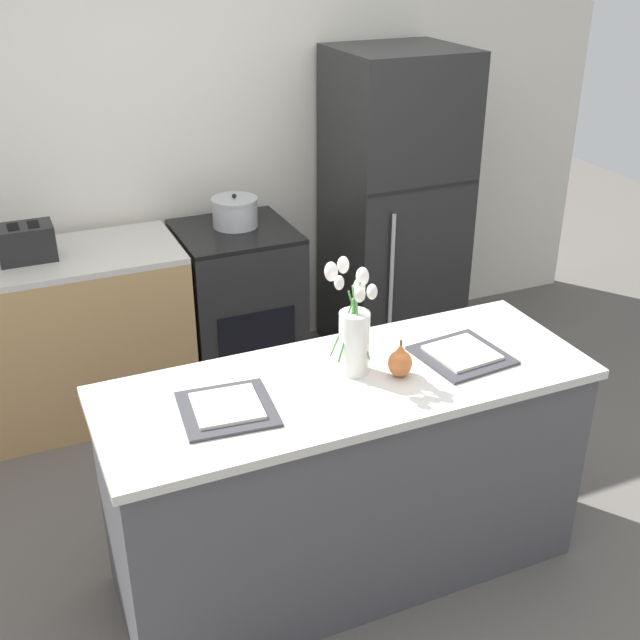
{
  "coord_description": "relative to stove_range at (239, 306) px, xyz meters",
  "views": [
    {
      "loc": [
        -1.08,
        -2.23,
        2.35
      ],
      "look_at": [
        0.0,
        0.25,
        1.0
      ],
      "focal_mm": 45.0,
      "sensor_mm": 36.0,
      "label": 1
    }
  ],
  "objects": [
    {
      "name": "back_counter",
      "position": [
        -1.16,
        0.0,
        0.0
      ],
      "size": [
        1.68,
        0.6,
        0.9
      ],
      "color": "tan",
      "rests_on": "ground_plane"
    },
    {
      "name": "refrigerator",
      "position": [
        0.95,
        0.0,
        0.43
      ],
      "size": [
        0.68,
        0.67,
        1.76
      ],
      "color": "black",
      "rests_on": "ground_plane"
    },
    {
      "name": "plate_setting_right",
      "position": [
        0.36,
        -1.63,
        0.44
      ],
      "size": [
        0.34,
        0.34,
        0.02
      ],
      "color": "#333338",
      "rests_on": "kitchen_island"
    },
    {
      "name": "flower_vase",
      "position": [
        -0.06,
        -1.56,
        0.6
      ],
      "size": [
        0.16,
        0.19,
        0.43
      ],
      "color": "silver",
      "rests_on": "kitchen_island"
    },
    {
      "name": "cooking_pot",
      "position": [
        0.02,
        0.05,
        0.53
      ],
      "size": [
        0.25,
        0.25,
        0.18
      ],
      "color": "#B2B5B7",
      "rests_on": "stove_range"
    },
    {
      "name": "kitchen_island",
      "position": [
        -0.1,
        -1.6,
        -0.01
      ],
      "size": [
        1.8,
        0.66,
        0.88
      ],
      "color": "#4C4C51",
      "rests_on": "ground_plane"
    },
    {
      "name": "ground_plane",
      "position": [
        -0.1,
        -1.6,
        -0.45
      ],
      "size": [
        10.0,
        10.0,
        0.0
      ],
      "primitive_type": "plane",
      "color": "#59544F"
    },
    {
      "name": "stove_range",
      "position": [
        0.0,
        0.0,
        0.0
      ],
      "size": [
        0.6,
        0.61,
        0.9
      ],
      "color": "black",
      "rests_on": "ground_plane"
    },
    {
      "name": "back_wall",
      "position": [
        -0.1,
        0.4,
        0.9
      ],
      "size": [
        5.2,
        0.08,
        2.7
      ],
      "color": "silver",
      "rests_on": "ground_plane"
    },
    {
      "name": "pear_figurine",
      "position": [
        0.08,
        -1.65,
        0.49
      ],
      "size": [
        0.09,
        0.09,
        0.14
      ],
      "color": "#C66B33",
      "rests_on": "kitchen_island"
    },
    {
      "name": "toaster",
      "position": [
        -1.03,
        -0.0,
        0.53
      ],
      "size": [
        0.28,
        0.18,
        0.17
      ],
      "color": "black",
      "rests_on": "back_counter"
    },
    {
      "name": "plate_setting_left",
      "position": [
        -0.56,
        -1.63,
        0.44
      ],
      "size": [
        0.34,
        0.34,
        0.02
      ],
      "color": "#333338",
      "rests_on": "kitchen_island"
    }
  ]
}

